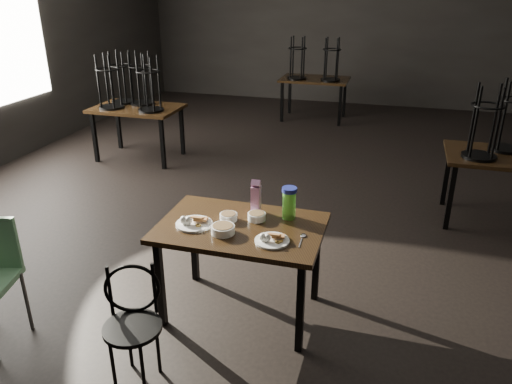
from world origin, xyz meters
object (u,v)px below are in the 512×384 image
(main_table, at_px, (241,235))
(bentwood_chair, at_px, (133,316))
(juice_carton, at_px, (256,198))
(water_bottle, at_px, (289,203))

(main_table, distance_m, bentwood_chair, 0.97)
(juice_carton, height_order, bentwood_chair, juice_carton)
(main_table, distance_m, juice_carton, 0.32)
(main_table, xyz_separation_m, bentwood_chair, (-0.45, -0.83, -0.21))
(main_table, bearing_deg, bentwood_chair, -118.46)
(main_table, relative_size, water_bottle, 4.89)
(juice_carton, bearing_deg, water_bottle, -4.70)
(bentwood_chair, bearing_deg, juice_carton, 42.00)
(water_bottle, relative_size, bentwood_chair, 0.32)
(juice_carton, distance_m, bentwood_chair, 1.25)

